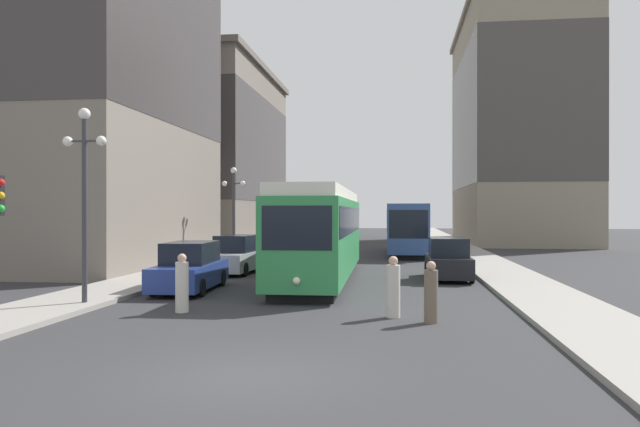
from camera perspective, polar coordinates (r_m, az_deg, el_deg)
name	(u,v)px	position (r m, az deg, el deg)	size (l,w,h in m)	color
ground_plane	(242,376)	(11.28, -7.36, -14.96)	(200.00, 200.00, 0.00)	#303033
sidewalk_left	(274,246)	(51.69, -4.36, -3.04)	(2.89, 120.00, 0.15)	gray
sidewalk_right	(458,247)	(50.86, 12.88, -3.09)	(2.89, 120.00, 0.15)	gray
streetcar	(321,231)	(26.11, 0.14, -1.70)	(2.90, 14.81, 3.89)	black
transit_bus	(407,226)	(42.29, 8.19, -1.21)	(2.60, 11.52, 3.45)	black
parked_car_left_near	(190,268)	(23.22, -12.12, -5.04)	(2.08, 5.05, 1.82)	black
parked_car_left_mid	(237,255)	(29.53, -7.83, -3.93)	(2.05, 4.81, 1.82)	black
parked_car_right_far	(448,260)	(26.96, 11.96, -4.32)	(1.89, 4.23, 1.82)	black
pedestrian_crossing_near	(431,294)	(16.44, 10.40, -7.47)	(0.37, 0.37, 1.64)	#6B5B4C
pedestrian_crossing_far	(182,285)	(18.32, -12.85, -6.57)	(0.39, 0.39, 1.72)	beige
pedestrian_on_sidewalk	(393,289)	(17.10, 6.90, -7.06)	(0.38, 0.38, 1.71)	beige
lamp_post_left_near	(84,176)	(20.09, -21.28, 3.31)	(1.41, 0.36, 6.00)	#333338
lamp_post_left_far	(234,199)	(36.05, -8.13, 1.38)	(1.41, 0.36, 5.43)	#333338
building_left_midblock	(208,155)	(56.59, -10.50, 5.47)	(11.30, 20.87, 15.98)	slate
building_right_corner	(515,127)	(62.77, 17.88, 7.78)	(10.67, 22.90, 21.96)	gray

